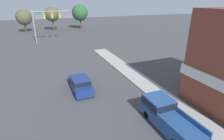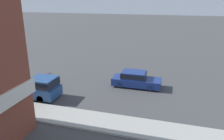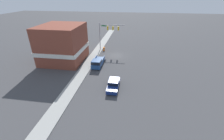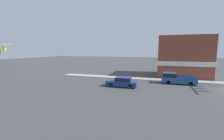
% 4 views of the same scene
% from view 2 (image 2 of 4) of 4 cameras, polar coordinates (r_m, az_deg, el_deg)
% --- Properties ---
extents(car_lead, '(1.84, 4.71, 1.54)m').
position_cam_2_polar(car_lead, '(21.47, 6.15, -2.32)').
color(car_lead, black).
rests_on(car_lead, ground).
extents(pickup_truck_parked, '(2.04, 5.41, 1.86)m').
position_cam_2_polar(pickup_truck_parked, '(20.31, -19.66, -4.21)').
color(pickup_truck_parked, black).
rests_on(pickup_truck_parked, ground).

